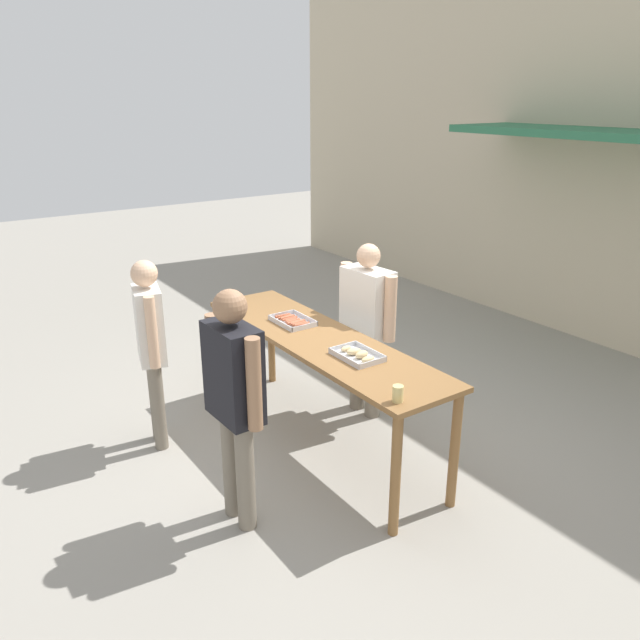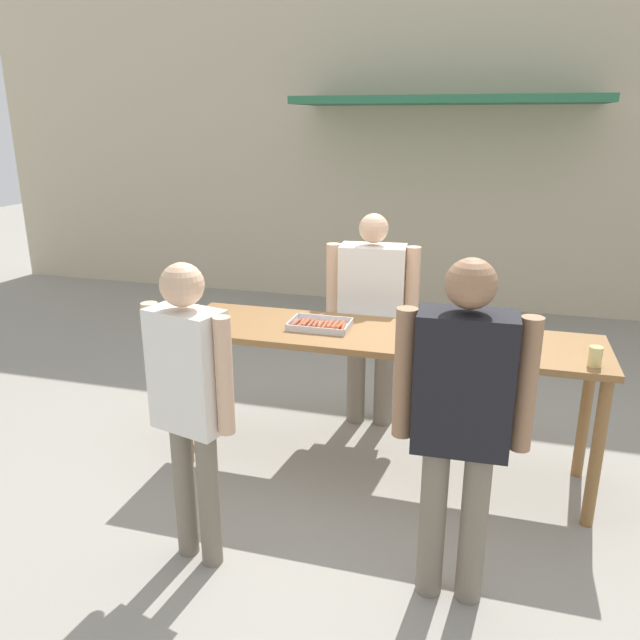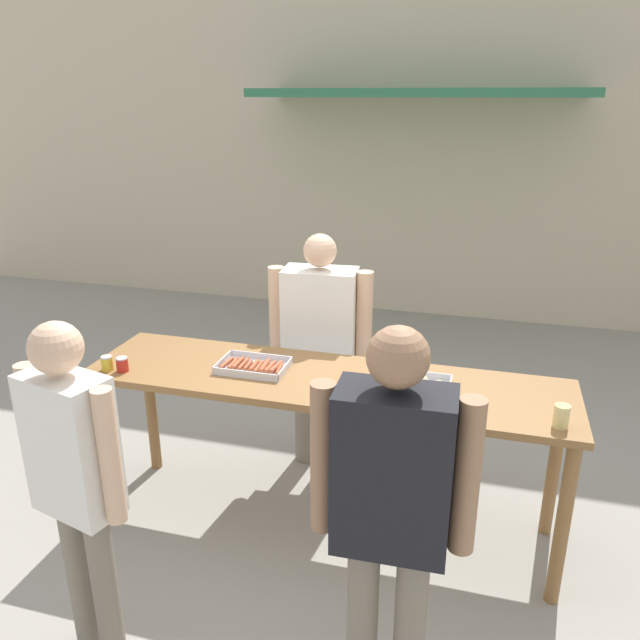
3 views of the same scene
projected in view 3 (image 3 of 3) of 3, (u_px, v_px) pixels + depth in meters
ground_plane at (324, 523)px, 3.68m from camera, size 24.00×24.00×0.00m
building_facade_back at (424, 107)px, 6.52m from camera, size 12.00×1.11×4.50m
serving_table at (324, 397)px, 3.40m from camera, size 2.64×0.67×0.95m
food_tray_sausages at (254, 366)px, 3.46m from camera, size 0.38×0.26×0.04m
food_tray_buns at (415, 384)px, 3.23m from camera, size 0.37×0.26×0.06m
condiment_jar_mustard at (107, 363)px, 3.44m from camera, size 0.06×0.06×0.08m
condiment_jar_ketchup at (122, 364)px, 3.43m from camera, size 0.06×0.06×0.08m
beer_cup at (561, 416)px, 2.85m from camera, size 0.07×0.07×0.11m
person_server_behind_table at (320, 335)px, 4.00m from camera, size 0.67×0.29×1.59m
person_customer_holding_hotdog at (75, 468)px, 2.53m from camera, size 0.51×0.28×1.59m
person_customer_with_cup at (391, 501)px, 2.27m from camera, size 0.61×0.24×1.67m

